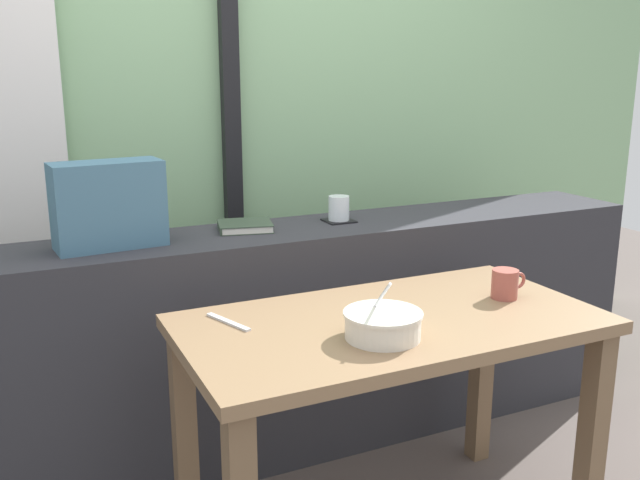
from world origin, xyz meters
name	(u,v)px	position (x,y,z in m)	size (l,w,h in m)	color
outdoor_backdrop	(211,50)	(0.00, 1.27, 1.40)	(4.80, 0.08, 2.80)	#8EBC89
window_divider_post	(230,76)	(0.05, 1.20, 1.30)	(0.07, 0.05, 2.60)	black
dark_console_ledge	(281,341)	(0.00, 0.55, 0.40)	(2.80, 0.36, 0.80)	#2D2D33
breakfast_table	(390,358)	(0.07, -0.06, 0.57)	(1.13, 0.59, 0.68)	brown
coaster_square	(339,221)	(0.24, 0.58, 0.80)	(0.10, 0.10, 0.01)	black
juice_glass	(339,209)	(0.24, 0.58, 0.84)	(0.07, 0.07, 0.09)	white
closed_book	(245,226)	(-0.11, 0.59, 0.81)	(0.21, 0.19, 0.03)	#334233
throw_pillow	(109,205)	(-0.55, 0.55, 0.93)	(0.32, 0.14, 0.26)	#426B84
soup_bowl	(383,325)	(-0.02, -0.18, 0.71)	(0.20, 0.20, 0.15)	silver
fork_utensil	(228,322)	(-0.33, 0.08, 0.68)	(0.02, 0.17, 0.01)	silver
ceramic_mug	(505,284)	(0.46, -0.06, 0.72)	(0.11, 0.08, 0.08)	#9E4C42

